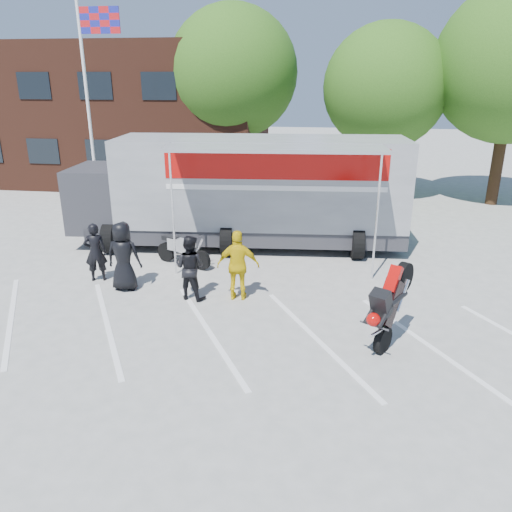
% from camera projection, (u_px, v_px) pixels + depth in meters
% --- Properties ---
extents(ground, '(100.00, 100.00, 0.00)m').
position_uv_depth(ground, '(188.00, 354.00, 10.26)').
color(ground, '#A8A8A3').
rests_on(ground, ground).
extents(parking_bay_lines, '(18.09, 13.33, 0.01)m').
position_uv_depth(parking_bay_lines, '(200.00, 331.00, 11.19)').
color(parking_bay_lines, white).
rests_on(parking_bay_lines, ground).
extents(office_building, '(18.00, 8.00, 7.00)m').
position_uv_depth(office_building, '(96.00, 114.00, 27.19)').
color(office_building, '#4B2418').
rests_on(office_building, ground).
extents(flagpole, '(1.61, 0.12, 8.00)m').
position_uv_depth(flagpole, '(92.00, 86.00, 18.71)').
color(flagpole, white).
rests_on(flagpole, ground).
extents(tree_left, '(6.12, 6.12, 8.64)m').
position_uv_depth(tree_left, '(233.00, 73.00, 23.55)').
color(tree_left, '#382314').
rests_on(tree_left, ground).
extents(tree_mid, '(5.44, 5.44, 7.68)m').
position_uv_depth(tree_mid, '(385.00, 87.00, 21.89)').
color(tree_mid, '#382314').
rests_on(tree_mid, ground).
extents(transporter_truck, '(11.59, 6.21, 3.57)m').
position_uv_depth(transporter_truck, '(246.00, 245.00, 16.92)').
color(transporter_truck, '#95989D').
rests_on(transporter_truck, ground).
extents(parked_motorcycle, '(2.10, 1.42, 1.05)m').
position_uv_depth(parked_motorcycle, '(184.00, 265.00, 15.10)').
color(parked_motorcycle, silver).
rests_on(parked_motorcycle, ground).
extents(stunt_bike_rider, '(1.54, 1.84, 1.97)m').
position_uv_depth(stunt_bike_rider, '(395.00, 340.00, 10.80)').
color(stunt_bike_rider, black).
rests_on(stunt_bike_rider, ground).
extents(spectator_leather_a, '(0.92, 0.60, 1.86)m').
position_uv_depth(spectator_leather_a, '(123.00, 256.00, 13.11)').
color(spectator_leather_a, black).
rests_on(spectator_leather_a, ground).
extents(spectator_leather_b, '(0.70, 0.56, 1.65)m').
position_uv_depth(spectator_leather_b, '(95.00, 252.00, 13.73)').
color(spectator_leather_b, black).
rests_on(spectator_leather_b, ground).
extents(spectator_leather_c, '(0.94, 0.81, 1.68)m').
position_uv_depth(spectator_leather_c, '(190.00, 267.00, 12.59)').
color(spectator_leather_c, black).
rests_on(spectator_leather_c, ground).
extents(spectator_hivis, '(1.10, 0.52, 1.82)m').
position_uv_depth(spectator_hivis, '(238.00, 265.00, 12.52)').
color(spectator_hivis, yellow).
rests_on(spectator_hivis, ground).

